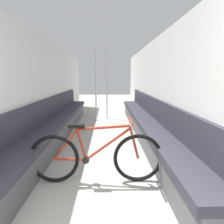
# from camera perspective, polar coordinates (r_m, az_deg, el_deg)

# --- Properties ---
(wall_left) EXTENTS (0.10, 10.56, 2.21)m
(wall_left) POSITION_cam_1_polar(r_m,az_deg,el_deg) (4.36, -19.90, 6.15)
(wall_left) COLOR silver
(wall_left) RESTS_ON ground
(wall_right) EXTENTS (0.10, 10.56, 2.21)m
(wall_right) POSITION_cam_1_polar(r_m,az_deg,el_deg) (4.29, 14.14, 6.39)
(wall_right) COLOR silver
(wall_right) RESTS_ON ground
(bench_seat_row_left) EXTENTS (0.46, 6.19, 0.89)m
(bench_seat_row_left) POSITION_cam_1_polar(r_m,az_deg,el_deg) (4.60, -15.51, -3.62)
(bench_seat_row_left) COLOR #4C4C51
(bench_seat_row_left) RESTS_ON ground
(bench_seat_row_right) EXTENTS (0.46, 6.19, 0.89)m
(bench_seat_row_right) POSITION_cam_1_polar(r_m,az_deg,el_deg) (4.55, 9.95, -3.56)
(bench_seat_row_right) COLOR #4C4C51
(bench_seat_row_right) RESTS_ON ground
(bicycle) EXTENTS (1.71, 0.46, 0.82)m
(bicycle) POSITION_cam_1_polar(r_m,az_deg,el_deg) (2.63, -4.59, -12.60)
(bicycle) COLOR black
(bicycle) RESTS_ON ground
(grab_pole_near) EXTENTS (0.08, 0.08, 2.19)m
(grab_pole_near) POSITION_cam_1_polar(r_m,az_deg,el_deg) (6.49, -1.47, 7.47)
(grab_pole_near) COLOR gray
(grab_pole_near) RESTS_ON ground
(grab_pole_far) EXTENTS (0.08, 0.08, 2.19)m
(grab_pole_far) POSITION_cam_1_polar(r_m,az_deg,el_deg) (6.13, -4.65, 7.29)
(grab_pole_far) COLOR gray
(grab_pole_far) RESTS_ON ground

